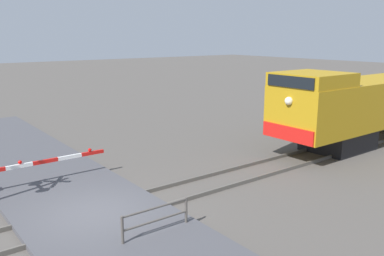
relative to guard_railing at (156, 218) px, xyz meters
The scene contains 5 objects.
ground_plane 2.53m from the guard_railing, 159.29° to the right, with size 160.00×160.00×0.00m, color #514C47.
rail_track_left 3.18m from the guard_railing, 163.93° to the right, with size 0.08×80.00×0.15m, color #59544C.
rail_track_right 1.88m from the guard_railing, 151.19° to the right, with size 0.08×80.00×0.15m, color #59544C.
road_surface 2.51m from the guard_railing, 159.29° to the right, with size 36.00×4.56×0.16m, color #47474C.
guard_railing is the anchor object (origin of this frame).
Camera 1 is at (11.37, -4.75, 5.62)m, focal length 38.16 mm.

